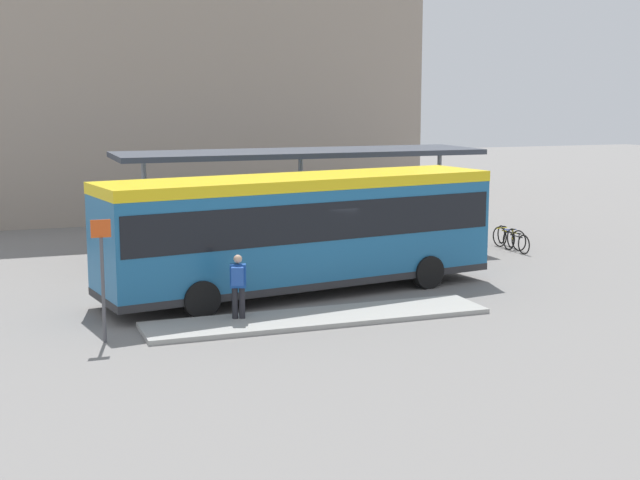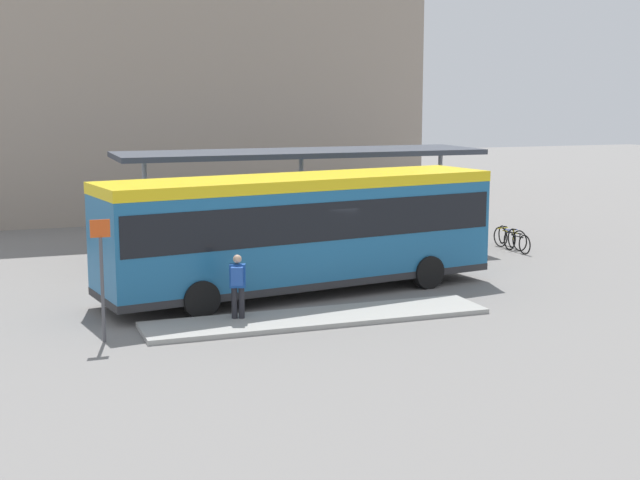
% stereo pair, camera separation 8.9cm
% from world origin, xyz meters
% --- Properties ---
extents(ground_plane, '(120.00, 120.00, 0.00)m').
position_xyz_m(ground_plane, '(0.00, 0.00, 0.00)').
color(ground_plane, slate).
extents(curb_island, '(8.69, 1.80, 0.12)m').
position_xyz_m(curb_island, '(-0.59, -3.00, 0.06)').
color(curb_island, '#9E9E99').
rests_on(curb_island, ground_plane).
extents(city_bus, '(11.59, 4.37, 3.31)m').
position_xyz_m(city_bus, '(0.01, 0.00, 1.93)').
color(city_bus, '#1E6093').
rests_on(city_bus, ground_plane).
extents(pedestrian_waiting, '(0.45, 0.49, 1.58)m').
position_xyz_m(pedestrian_waiting, '(-2.54, -2.64, 1.03)').
color(pedestrian_waiting, '#232328').
rests_on(pedestrian_waiting, curb_island).
extents(bicycle_black, '(0.48, 1.64, 0.71)m').
position_xyz_m(bicycle_black, '(9.36, 3.67, 0.36)').
color(bicycle_black, black).
rests_on(bicycle_black, ground_plane).
extents(bicycle_yellow, '(0.48, 1.77, 0.77)m').
position_xyz_m(bicycle_yellow, '(9.50, 4.34, 0.38)').
color(bicycle_yellow, black).
rests_on(bicycle_yellow, ground_plane).
extents(bicycle_blue, '(0.48, 1.62, 0.70)m').
position_xyz_m(bicycle_blue, '(9.79, 5.01, 0.35)').
color(bicycle_blue, black).
rests_on(bicycle_blue, ground_plane).
extents(station_shelter, '(12.75, 3.47, 3.63)m').
position_xyz_m(station_shelter, '(2.08, 6.05, 3.48)').
color(station_shelter, '#383D47').
rests_on(station_shelter, ground_plane).
extents(platform_sign, '(0.44, 0.08, 2.80)m').
position_xyz_m(platform_sign, '(-5.81, -3.21, 1.56)').
color(platform_sign, '#4C4C51').
rests_on(platform_sign, ground_plane).
extents(station_building, '(23.52, 14.30, 14.05)m').
position_xyz_m(station_building, '(-0.39, 22.48, 7.03)').
color(station_building, gray).
rests_on(station_building, ground_plane).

